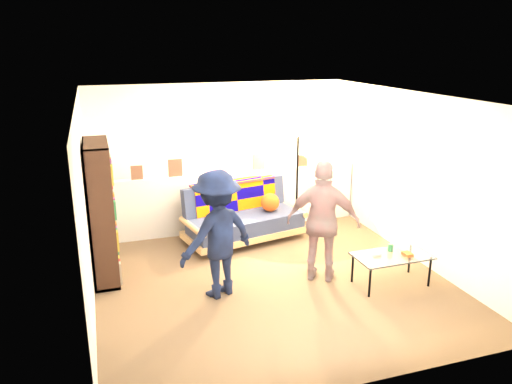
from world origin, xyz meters
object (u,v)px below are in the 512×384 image
Objects in this scene: futon_sofa at (243,217)px; person_right at (323,222)px; floor_lamp at (297,161)px; coffee_table at (392,257)px; bookshelf at (102,216)px; person_left at (217,234)px.

person_right is (0.59, -1.68, 0.44)m from futon_sofa.
floor_lamp reaches higher than person_right.
coffee_table is 0.59× the size of floor_lamp.
bookshelf is at bearing -161.72° from futon_sofa.
bookshelf is at bearing 158.64° from coffee_table.
person_right is at bearing 155.82° from person_left.
person_left is 1.41m from person_right.
bookshelf is 1.15× the size of person_left.
bookshelf reaches higher than person_right.
person_right is at bearing 152.28° from coffee_table.
person_right is at bearing -70.74° from futon_sofa.
bookshelf is 2.90m from person_right.
bookshelf is at bearing -58.45° from person_left.
bookshelf is (-2.15, -0.71, 0.49)m from futon_sofa.
futon_sofa is at bearing 123.48° from coffee_table.
person_right is (2.74, -0.96, -0.05)m from bookshelf.
bookshelf is at bearing 11.55° from person_right.
person_left is at bearing 168.62° from coffee_table.
coffee_table is 0.61× the size of person_right.
floor_lamp is (0.99, 0.22, 0.80)m from futon_sofa.
person_right is at bearing -19.39° from bookshelf.
coffee_table is (1.39, -2.10, 0.01)m from futon_sofa.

